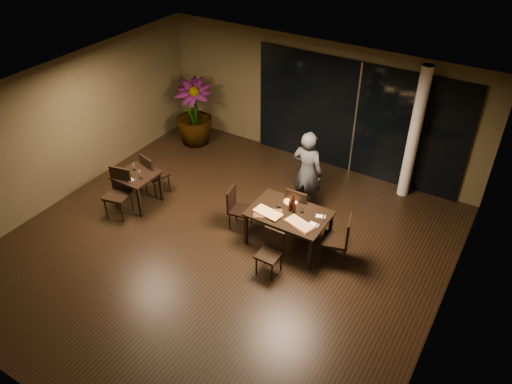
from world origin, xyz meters
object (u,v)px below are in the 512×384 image
object	(u,v)px
chair_main_far	(298,206)
chair_main_near	(271,250)
chair_side_far	(152,173)
diner	(307,172)
chair_side_near	(119,190)
bottle_b	(294,207)
chair_main_left	(237,206)
main_table	(289,216)
chair_main_right	(341,237)
side_table	(137,179)
bottle_a	(290,205)
potted_plant	(194,113)
bottle_c	(293,202)

from	to	relation	value
chair_main_far	chair_main_near	bearing A→B (deg)	94.73
chair_side_far	diner	bearing A→B (deg)	-143.15
chair_side_near	bottle_b	world-z (taller)	chair_side_near
chair_main_left	bottle_b	world-z (taller)	bottle_b
chair_main_far	chair_main_left	bearing A→B (deg)	27.11
main_table	chair_main_right	size ratio (longest dim) A/B	1.49
side_table	diner	size ratio (longest dim) A/B	0.43
chair_main_near	chair_side_near	size ratio (longest dim) A/B	0.84
bottle_a	diner	bearing A→B (deg)	100.72
chair_main_far	bottle_b	world-z (taller)	bottle_b
chair_side_near	main_table	bearing A→B (deg)	2.97
chair_main_far	chair_side_far	xyz separation A→B (m)	(-3.30, -0.57, 0.01)
chair_main_far	chair_side_near	distance (m)	3.73
diner	potted_plant	world-z (taller)	diner
chair_main_near	main_table	bearing A→B (deg)	96.75
chair_side_far	bottle_a	world-z (taller)	bottle_a
chair_main_left	potted_plant	bearing A→B (deg)	39.41
chair_main_far	diner	size ratio (longest dim) A/B	0.52
potted_plant	bottle_a	size ratio (longest dim) A/B	5.96
chair_main_far	chair_side_near	xyz separation A→B (m)	(-3.43, -1.46, 0.04)
main_table	chair_main_near	xyz separation A→B (m)	(0.09, -0.82, -0.19)
main_table	chair_main_right	distance (m)	1.06
main_table	chair_main_left	distance (m)	1.16
potted_plant	chair_side_near	bearing A→B (deg)	-81.26
side_table	potted_plant	bearing A→B (deg)	102.09
chair_main_far	chair_main_left	world-z (taller)	chair_main_far
chair_side_near	bottle_b	size ratio (longest dim) A/B	3.81
side_table	chair_main_right	bearing A→B (deg)	7.12
chair_main_near	potted_plant	xyz separation A→B (m)	(-4.09, 3.14, 0.37)
chair_main_near	chair_main_left	xyz separation A→B (m)	(-1.23, 0.75, 0.02)
main_table	chair_main_right	world-z (taller)	chair_main_right
main_table	chair_main_left	xyz separation A→B (m)	(-1.15, -0.07, -0.17)
chair_main_near	chair_side_far	world-z (taller)	chair_side_far
diner	bottle_a	distance (m)	1.15
main_table	chair_main_near	distance (m)	0.85
chair_main_left	potted_plant	world-z (taller)	potted_plant
main_table	chair_side_near	world-z (taller)	chair_side_near
chair_side_far	bottle_a	distance (m)	3.38
main_table	potted_plant	world-z (taller)	potted_plant
main_table	bottle_c	world-z (taller)	bottle_c
chair_main_right	bottle_a	size ratio (longest dim) A/B	3.51
chair_main_right	bottle_c	xyz separation A→B (m)	(-1.05, 0.08, 0.35)
bottle_a	main_table	bearing A→B (deg)	-76.27
side_table	bottle_a	bearing A→B (deg)	9.54
potted_plant	bottle_c	xyz separation A→B (m)	(4.01, -2.18, 0.06)
bottle_a	bottle_c	xyz separation A→B (m)	(0.02, 0.07, 0.02)
main_table	potted_plant	bearing A→B (deg)	149.94
main_table	potted_plant	distance (m)	4.63
bottle_c	diner	bearing A→B (deg)	102.46
side_table	diner	world-z (taller)	diner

